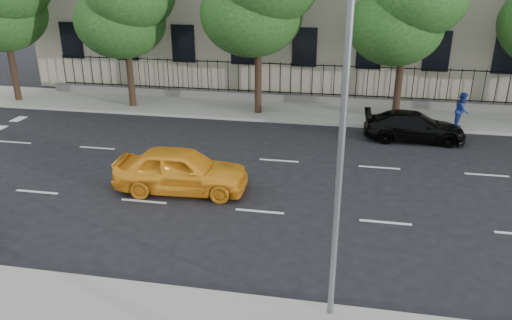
# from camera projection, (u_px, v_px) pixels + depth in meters

# --- Properties ---
(ground) EXTENTS (120.00, 120.00, 0.00)m
(ground) POSITION_uv_depth(u_px,v_px,m) (244.00, 253.00, 13.97)
(ground) COLOR black
(ground) RESTS_ON ground
(far_sidewalk) EXTENTS (60.00, 4.00, 0.15)m
(far_sidewalk) POSITION_uv_depth(u_px,v_px,m) (297.00, 111.00, 26.71)
(far_sidewalk) COLOR gray
(far_sidewalk) RESTS_ON ground
(lane_markings) EXTENTS (49.60, 4.62, 0.01)m
(lane_markings) POSITION_uv_depth(u_px,v_px,m) (270.00, 183.00, 18.30)
(lane_markings) COLOR silver
(lane_markings) RESTS_ON ground
(iron_fence) EXTENTS (30.00, 0.50, 2.20)m
(iron_fence) POSITION_uv_depth(u_px,v_px,m) (301.00, 93.00, 28.05)
(iron_fence) COLOR slate
(iron_fence) RESTS_ON far_sidewalk
(street_light) EXTENTS (0.25, 3.32, 8.05)m
(street_light) POSITION_uv_depth(u_px,v_px,m) (345.00, 93.00, 10.01)
(street_light) COLOR slate
(street_light) RESTS_ON near_sidewalk
(tree_d) EXTENTS (5.34, 4.94, 8.84)m
(tree_d) POSITION_uv_depth(u_px,v_px,m) (408.00, 1.00, 23.12)
(tree_d) COLOR #382619
(tree_d) RESTS_ON far_sidewalk
(yellow_taxi) EXTENTS (4.77, 2.16, 1.59)m
(yellow_taxi) POSITION_uv_depth(u_px,v_px,m) (181.00, 170.00, 17.43)
(yellow_taxi) COLOR #FFA722
(yellow_taxi) RESTS_ON ground
(black_sedan) EXTENTS (4.48, 1.85, 1.30)m
(black_sedan) POSITION_uv_depth(u_px,v_px,m) (414.00, 126.00, 22.45)
(black_sedan) COLOR black
(black_sedan) RESTS_ON ground
(pedestrian_far) EXTENTS (0.87, 0.99, 1.72)m
(pedestrian_far) POSITION_uv_depth(u_px,v_px,m) (462.00, 110.00, 23.55)
(pedestrian_far) COLOR navy
(pedestrian_far) RESTS_ON far_sidewalk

